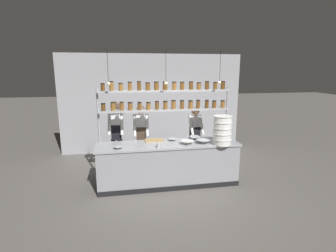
# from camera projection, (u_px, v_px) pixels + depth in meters

# --- Properties ---
(ground_plane) EXTENTS (40.00, 40.00, 0.00)m
(ground_plane) POSITION_uv_depth(u_px,v_px,m) (168.00, 183.00, 5.77)
(ground_plane) COLOR #5B5651
(back_wall) EXTENTS (5.43, 0.12, 2.91)m
(back_wall) POSITION_uv_depth(u_px,v_px,m) (153.00, 103.00, 7.90)
(back_wall) COLOR #939399
(back_wall) RESTS_ON ground_plane
(prep_counter) EXTENTS (3.03, 0.76, 0.92)m
(prep_counter) POSITION_uv_depth(u_px,v_px,m) (168.00, 164.00, 5.67)
(prep_counter) COLOR gray
(prep_counter) RESTS_ON ground_plane
(spice_shelf_unit) EXTENTS (2.91, 0.28, 2.22)m
(spice_shelf_unit) POSITION_uv_depth(u_px,v_px,m) (165.00, 101.00, 5.70)
(spice_shelf_unit) COLOR #999BA0
(spice_shelf_unit) RESTS_ON ground_plane
(chef_left) EXTENTS (0.38, 0.32, 1.75)m
(chef_left) POSITION_uv_depth(u_px,v_px,m) (116.00, 132.00, 6.13)
(chef_left) COLOR black
(chef_left) RESTS_ON ground_plane
(chef_center) EXTENTS (0.38, 0.30, 1.65)m
(chef_center) POSITION_uv_depth(u_px,v_px,m) (141.00, 134.00, 6.23)
(chef_center) COLOR black
(chef_center) RESTS_ON ground_plane
(chef_right) EXTENTS (0.41, 0.34, 1.56)m
(chef_right) POSITION_uv_depth(u_px,v_px,m) (195.00, 134.00, 6.49)
(chef_right) COLOR black
(chef_right) RESTS_ON ground_plane
(container_stack) EXTENTS (0.39, 0.39, 0.61)m
(container_stack) POSITION_uv_depth(u_px,v_px,m) (222.00, 130.00, 5.42)
(container_stack) COLOR white
(container_stack) RESTS_ON prep_counter
(cutting_board) EXTENTS (0.40, 0.26, 0.02)m
(cutting_board) POSITION_uv_depth(u_px,v_px,m) (154.00, 140.00, 5.76)
(cutting_board) COLOR #A88456
(cutting_board) RESTS_ON prep_counter
(prep_bowl_near_left) EXTENTS (0.18, 0.18, 0.05)m
(prep_bowl_near_left) POSITION_uv_depth(u_px,v_px,m) (172.00, 140.00, 5.77)
(prep_bowl_near_left) COLOR #B2B7BC
(prep_bowl_near_left) RESTS_ON prep_counter
(prep_bowl_center_front) EXTENTS (0.30, 0.30, 0.08)m
(prep_bowl_center_front) POSITION_uv_depth(u_px,v_px,m) (203.00, 142.00, 5.56)
(prep_bowl_center_front) COLOR #B2B7BC
(prep_bowl_center_front) RESTS_ON prep_counter
(prep_bowl_center_back) EXTENTS (0.28, 0.28, 0.08)m
(prep_bowl_center_back) POSITION_uv_depth(u_px,v_px,m) (187.00, 142.00, 5.50)
(prep_bowl_center_back) COLOR silver
(prep_bowl_center_back) RESTS_ON prep_counter
(prep_bowl_near_right) EXTENTS (0.18, 0.18, 0.05)m
(prep_bowl_near_right) POSITION_uv_depth(u_px,v_px,m) (118.00, 148.00, 5.18)
(prep_bowl_near_right) COLOR #B2B7BC
(prep_bowl_near_right) RESTS_ON prep_counter
(prep_bowl_far_left) EXTENTS (0.27, 0.27, 0.07)m
(prep_bowl_far_left) POSITION_uv_depth(u_px,v_px,m) (195.00, 138.00, 5.86)
(prep_bowl_far_left) COLOR #B2B7BC
(prep_bowl_far_left) RESTS_ON prep_counter
(serving_cup_front) EXTENTS (0.07, 0.07, 0.10)m
(serving_cup_front) POSITION_uv_depth(u_px,v_px,m) (158.00, 145.00, 5.24)
(serving_cup_front) COLOR #B2B7BC
(serving_cup_front) RESTS_ON prep_counter
(pendant_light_row) EXTENTS (2.35, 0.07, 0.71)m
(pendant_light_row) POSITION_uv_depth(u_px,v_px,m) (166.00, 81.00, 5.29)
(pendant_light_row) COLOR black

